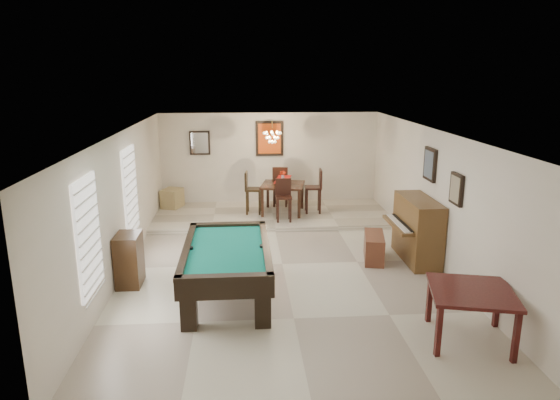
{
  "coord_description": "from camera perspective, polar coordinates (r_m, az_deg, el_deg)",
  "views": [
    {
      "loc": [
        -0.73,
        -9.18,
        3.68
      ],
      "look_at": [
        0.0,
        0.6,
        1.15
      ],
      "focal_mm": 32.0,
      "sensor_mm": 36.0,
      "label": 1
    }
  ],
  "objects": [
    {
      "name": "back_painting",
      "position": [
        13.78,
        -1.21,
        7.04
      ],
      "size": [
        0.75,
        0.06,
        0.95
      ],
      "primitive_type": "cube",
      "color": "#D84C14",
      "rests_on": "wall_back"
    },
    {
      "name": "dining_chair_west",
      "position": [
        12.82,
        -3.04,
        0.84
      ],
      "size": [
        0.44,
        0.44,
        1.09
      ],
      "primitive_type": null,
      "rotation": [
        0.0,
        0.0,
        1.47
      ],
      "color": "black",
      "rests_on": "dining_step"
    },
    {
      "name": "corner_bench",
      "position": [
        13.74,
        -12.21,
        0.2
      ],
      "size": [
        0.61,
        0.68,
        0.5
      ],
      "primitive_type": "cube",
      "rotation": [
        0.0,
        0.0,
        -0.35
      ],
      "color": "tan",
      "rests_on": "dining_step"
    },
    {
      "name": "piano_bench",
      "position": [
        10.22,
        10.68,
        -5.33
      ],
      "size": [
        0.56,
        1.0,
        0.53
      ],
      "primitive_type": "cube",
      "rotation": [
        0.0,
        0.0,
        -0.21
      ],
      "color": "brown",
      "rests_on": "ground_plane"
    },
    {
      "name": "upright_piano",
      "position": [
        10.26,
        14.65,
        -3.31
      ],
      "size": [
        0.85,
        1.52,
        1.26
      ],
      "primitive_type": null,
      "color": "brown",
      "rests_on": "ground_plane"
    },
    {
      "name": "right_picture_upper",
      "position": [
        10.33,
        16.78,
        3.92
      ],
      "size": [
        0.06,
        0.55,
        0.65
      ],
      "primitive_type": "cube",
      "color": "slate",
      "rests_on": "wall_right"
    },
    {
      "name": "dining_table",
      "position": [
        12.88,
        0.32,
        0.45
      ],
      "size": [
        1.25,
        1.25,
        0.88
      ],
      "primitive_type": null,
      "rotation": [
        0.0,
        0.0,
        -0.2
      ],
      "color": "black",
      "rests_on": "dining_step"
    },
    {
      "name": "flower_vase",
      "position": [
        12.76,
        0.33,
        2.87
      ],
      "size": [
        0.14,
        0.14,
        0.23
      ],
      "primitive_type": null,
      "rotation": [
        0.0,
        0.0,
        -0.07
      ],
      "color": "red",
      "rests_on": "dining_table"
    },
    {
      "name": "dining_step",
      "position": [
        12.97,
        -0.88,
        -1.74
      ],
      "size": [
        6.0,
        2.5,
        0.12
      ],
      "primitive_type": "cube",
      "color": "beige",
      "rests_on": "ground_plane"
    },
    {
      "name": "wall_back",
      "position": [
        13.9,
        -1.21,
        4.61
      ],
      "size": [
        6.0,
        0.04,
        2.6
      ],
      "primitive_type": "cube",
      "color": "silver",
      "rests_on": "ground_plane"
    },
    {
      "name": "wall_front",
      "position": [
        5.3,
        4.22,
        -12.27
      ],
      "size": [
        6.0,
        0.04,
        2.6
      ],
      "primitive_type": "cube",
      "color": "silver",
      "rests_on": "ground_plane"
    },
    {
      "name": "window_left_front",
      "position": [
        7.68,
        -21.06,
        -3.82
      ],
      "size": [
        0.06,
        1.0,
        1.7
      ],
      "primitive_type": "cube",
      "color": "white",
      "rests_on": "wall_left"
    },
    {
      "name": "pool_table",
      "position": [
        8.44,
        -6.05,
        -8.26
      ],
      "size": [
        1.42,
        2.61,
        0.87
      ],
      "primitive_type": null,
      "rotation": [
        0.0,
        0.0,
        0.01
      ],
      "color": "black",
      "rests_on": "ground_plane"
    },
    {
      "name": "wall_left",
      "position": [
        9.75,
        -17.59,
        -0.36
      ],
      "size": [
        0.04,
        9.0,
        2.6
      ],
      "primitive_type": "cube",
      "color": "silver",
      "rests_on": "ground_plane"
    },
    {
      "name": "dining_chair_east",
      "position": [
        12.91,
        3.79,
        1.04
      ],
      "size": [
        0.44,
        0.44,
        1.13
      ],
      "primitive_type": null,
      "rotation": [
        0.0,
        0.0,
        -1.63
      ],
      "color": "black",
      "rests_on": "dining_step"
    },
    {
      "name": "ceiling",
      "position": [
        9.27,
        0.28,
        7.77
      ],
      "size": [
        6.0,
        9.0,
        0.04
      ],
      "primitive_type": "cube",
      "color": "white",
      "rests_on": "wall_back"
    },
    {
      "name": "dining_chair_south",
      "position": [
        12.15,
        0.43,
        -0.05
      ],
      "size": [
        0.39,
        0.39,
        1.03
      ],
      "primitive_type": null,
      "rotation": [
        0.0,
        0.0,
        -0.01
      ],
      "color": "black",
      "rests_on": "dining_step"
    },
    {
      "name": "dining_chair_north",
      "position": [
        13.55,
        0.06,
        1.62
      ],
      "size": [
        0.46,
        0.46,
        1.1
      ],
      "primitive_type": null,
      "rotation": [
        0.0,
        0.0,
        3.0
      ],
      "color": "black",
      "rests_on": "dining_step"
    },
    {
      "name": "wall_right",
      "position": [
        10.19,
        17.33,
        0.29
      ],
      "size": [
        0.04,
        9.0,
        2.6
      ],
      "primitive_type": "cube",
      "color": "silver",
      "rests_on": "ground_plane"
    },
    {
      "name": "window_left_rear",
      "position": [
        10.29,
        -16.73,
        1.04
      ],
      "size": [
        0.06,
        1.0,
        1.7
      ],
      "primitive_type": "cube",
      "color": "white",
      "rests_on": "wall_left"
    },
    {
      "name": "ground_plane",
      "position": [
        9.92,
        0.26,
        -7.37
      ],
      "size": [
        6.0,
        9.0,
        0.02
      ],
      "primitive_type": "cube",
      "color": "beige"
    },
    {
      "name": "right_picture_lower",
      "position": [
        9.19,
        19.53,
        1.18
      ],
      "size": [
        0.06,
        0.45,
        0.55
      ],
      "primitive_type": "cube",
      "color": "gray",
      "rests_on": "wall_right"
    },
    {
      "name": "chandelier",
      "position": [
        12.49,
        -0.9,
        7.66
      ],
      "size": [
        0.44,
        0.44,
        0.6
      ],
      "primitive_type": null,
      "color": "#FFE5B2",
      "rests_on": "ceiling"
    },
    {
      "name": "back_mirror",
      "position": [
        13.82,
        -9.15,
        6.47
      ],
      "size": [
        0.55,
        0.06,
        0.65
      ],
      "primitive_type": "cube",
      "color": "white",
      "rests_on": "wall_back"
    },
    {
      "name": "square_table",
      "position": [
        7.61,
        20.85,
        -12.22
      ],
      "size": [
        1.34,
        1.34,
        0.77
      ],
      "primitive_type": null,
      "rotation": [
        0.0,
        0.0,
        -0.24
      ],
      "color": "#370F0D",
      "rests_on": "ground_plane"
    },
    {
      "name": "apothecary_chest",
      "position": [
        9.24,
        -16.86,
        -6.54
      ],
      "size": [
        0.41,
        0.62,
        0.93
      ],
      "primitive_type": "cube",
      "color": "black",
      "rests_on": "ground_plane"
    }
  ]
}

